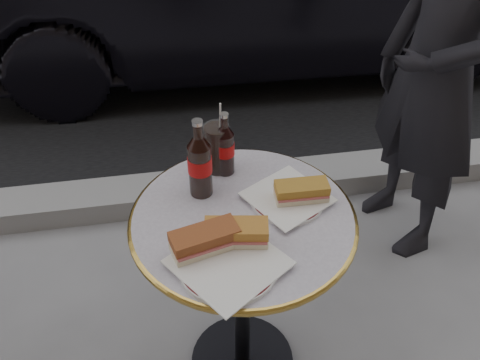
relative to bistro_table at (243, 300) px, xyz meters
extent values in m
cube|color=gray|center=(0.00, 0.90, -0.32)|extent=(40.00, 0.20, 0.12)
cylinder|color=white|center=(-0.06, -0.17, 0.37)|extent=(0.33, 0.33, 0.01)
cylinder|color=white|center=(0.13, 0.04, 0.37)|extent=(0.27, 0.27, 0.01)
cube|color=brown|center=(-0.11, -0.11, 0.41)|extent=(0.18, 0.12, 0.06)
cube|color=#B7762E|center=(-0.03, -0.10, 0.41)|extent=(0.17, 0.10, 0.06)
cube|color=#AE7A2C|center=(0.17, 0.03, 0.40)|extent=(0.15, 0.07, 0.05)
cylinder|color=black|center=(-0.04, 0.22, 0.44)|extent=(0.09, 0.09, 0.15)
imported|color=black|center=(0.81, 0.56, 0.42)|extent=(0.50, 0.64, 1.56)
camera|label=1|loc=(-0.18, -1.02, 1.38)|focal=40.00mm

